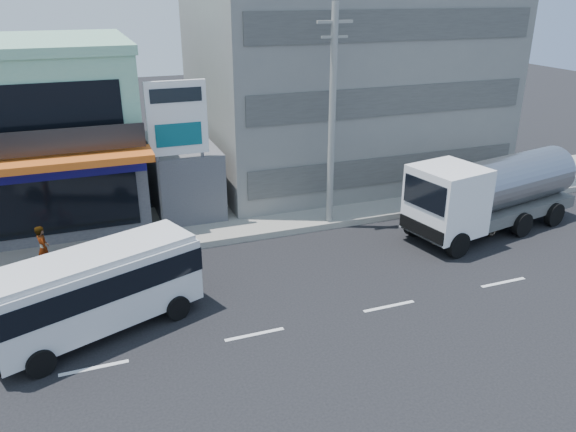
% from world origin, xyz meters
% --- Properties ---
extents(ground, '(120.00, 120.00, 0.00)m').
position_xyz_m(ground, '(0.00, 0.00, 0.00)').
color(ground, black).
rests_on(ground, ground).
extents(sidewalk, '(70.00, 5.00, 0.30)m').
position_xyz_m(sidewalk, '(5.00, 9.50, 0.15)').
color(sidewalk, gray).
rests_on(sidewalk, ground).
extents(shop_building, '(12.40, 11.70, 8.00)m').
position_xyz_m(shop_building, '(-8.00, 13.95, 4.00)').
color(shop_building, '#444448').
rests_on(shop_building, ground).
extents(concrete_building, '(16.00, 12.00, 14.00)m').
position_xyz_m(concrete_building, '(10.00, 15.00, 7.00)').
color(concrete_building, gray).
rests_on(concrete_building, ground).
extents(gap_structure, '(3.00, 6.00, 3.50)m').
position_xyz_m(gap_structure, '(0.00, 12.00, 1.75)').
color(gap_structure, '#444448').
rests_on(gap_structure, ground).
extents(satellite_dish, '(1.50, 1.50, 0.15)m').
position_xyz_m(satellite_dish, '(0.00, 11.00, 3.58)').
color(satellite_dish, slate).
rests_on(satellite_dish, gap_structure).
extents(billboard, '(2.60, 0.18, 6.90)m').
position_xyz_m(billboard, '(-0.50, 9.20, 4.93)').
color(billboard, gray).
rests_on(billboard, ground).
extents(utility_pole_near, '(1.60, 0.30, 10.00)m').
position_xyz_m(utility_pole_near, '(6.00, 7.40, 5.15)').
color(utility_pole_near, '#999993').
rests_on(utility_pole_near, ground).
extents(minibus, '(7.03, 4.43, 2.81)m').
position_xyz_m(minibus, '(-4.67, 1.98, 1.68)').
color(minibus, silver).
rests_on(minibus, ground).
extents(sedan, '(4.17, 2.18, 1.35)m').
position_xyz_m(sedan, '(11.06, 4.23, 0.68)').
color(sedan, tan).
rests_on(sedan, ground).
extents(tanker_truck, '(9.25, 4.32, 3.51)m').
position_xyz_m(tanker_truck, '(12.55, 4.37, 1.89)').
color(tanker_truck, white).
rests_on(tanker_truck, ground).
extents(motorcycle_rider, '(2.02, 1.16, 2.45)m').
position_xyz_m(motorcycle_rider, '(-6.33, 5.85, 0.81)').
color(motorcycle_rider, '#580C14').
rests_on(motorcycle_rider, ground).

